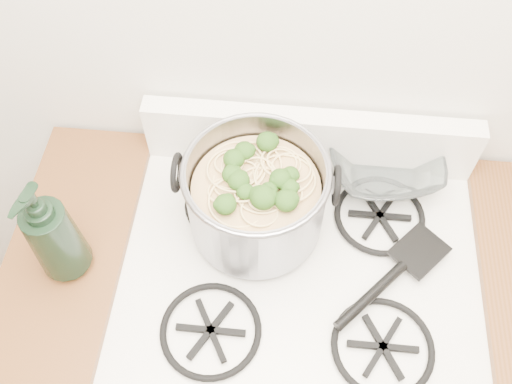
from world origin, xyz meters
name	(u,v)px	position (x,y,z in m)	size (l,w,h in m)	color
gas_range	(289,344)	(0.00, 1.26, 0.44)	(0.76, 0.66, 0.92)	white
counter_left	(112,323)	(-0.51, 1.26, 0.46)	(0.25, 0.65, 0.92)	silver
stock_pot	(256,198)	(-0.10, 1.37, 1.02)	(0.33, 0.30, 0.20)	gray
spatula	(420,249)	(0.25, 1.33, 0.94)	(0.29, 0.31, 0.02)	black
glass_bowl	(383,165)	(0.18, 1.54, 0.94)	(0.10, 0.10, 0.03)	white
bottle	(51,231)	(-0.49, 1.23, 1.06)	(0.11, 0.11, 0.27)	black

